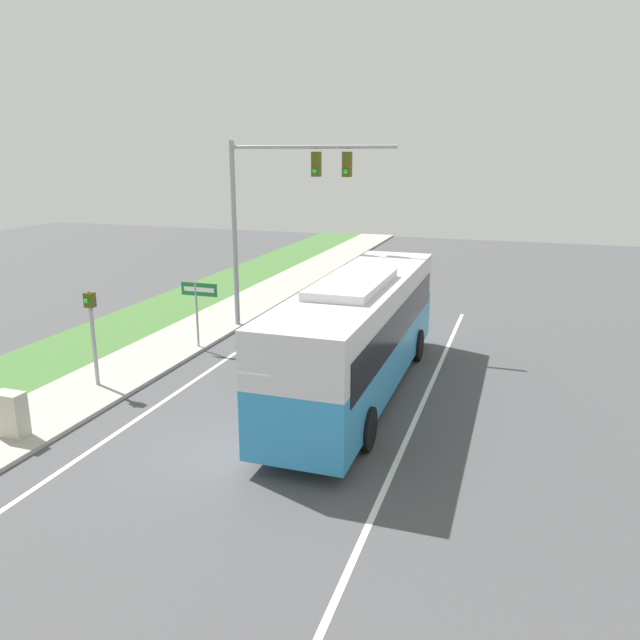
# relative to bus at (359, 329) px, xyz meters

# --- Properties ---
(ground_plane) EXTENTS (80.00, 80.00, 0.00)m
(ground_plane) POSITION_rel_bus_xyz_m (-1.61, -4.49, -1.99)
(ground_plane) COLOR #4C4C4F
(sidewalk) EXTENTS (2.80, 80.00, 0.12)m
(sidewalk) POSITION_rel_bus_xyz_m (-7.81, -4.49, -1.93)
(sidewalk) COLOR #ADA89E
(sidewalk) RESTS_ON ground_plane
(lane_divider_near) EXTENTS (0.14, 30.00, 0.01)m
(lane_divider_near) POSITION_rel_bus_xyz_m (-5.21, -4.49, -1.98)
(lane_divider_near) COLOR silver
(lane_divider_near) RESTS_ON ground_plane
(lane_divider_far) EXTENTS (0.14, 30.00, 0.01)m
(lane_divider_far) POSITION_rel_bus_xyz_m (1.99, -4.49, -1.98)
(lane_divider_far) COLOR silver
(lane_divider_far) RESTS_ON ground_plane
(bus) EXTENTS (2.59, 11.48, 3.65)m
(bus) POSITION_rel_bus_xyz_m (0.00, 0.00, 0.00)
(bus) COLOR #3393D1
(bus) RESTS_ON ground_plane
(signal_gantry) EXTENTS (6.59, 0.41, 7.46)m
(signal_gantry) POSITION_rel_bus_xyz_m (-4.80, 5.49, 3.30)
(signal_gantry) COLOR #939399
(signal_gantry) RESTS_ON ground_plane
(pedestrian_signal) EXTENTS (0.28, 0.34, 3.01)m
(pedestrian_signal) POSITION_rel_bus_xyz_m (-7.70, -2.20, 0.07)
(pedestrian_signal) COLOR #939399
(pedestrian_signal) RESTS_ON ground_plane
(street_sign) EXTENTS (1.42, 0.08, 2.56)m
(street_sign) POSITION_rel_bus_xyz_m (-6.60, 2.24, -0.15)
(street_sign) COLOR #939399
(street_sign) RESTS_ON ground_plane
(utility_cabinet) EXTENTS (0.77, 0.44, 1.15)m
(utility_cabinet) POSITION_rel_bus_xyz_m (-7.45, -5.85, -1.30)
(utility_cabinet) COLOR #B7B29E
(utility_cabinet) RESTS_ON sidewalk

